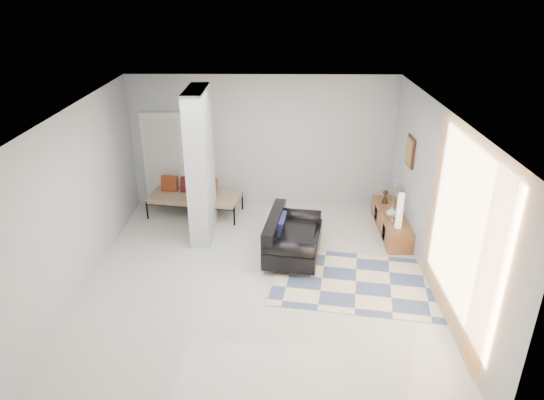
{
  "coord_description": "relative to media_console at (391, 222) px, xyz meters",
  "views": [
    {
      "loc": [
        0.32,
        -6.71,
        4.46
      ],
      "look_at": [
        0.22,
        0.6,
        1.17
      ],
      "focal_mm": 32.0,
      "sensor_mm": 36.0,
      "label": 1
    }
  ],
  "objects": [
    {
      "name": "wall_back",
      "position": [
        -2.52,
        1.3,
        1.2
      ],
      "size": [
        6.0,
        0.0,
        6.0
      ],
      "primitive_type": "plane",
      "rotation": [
        1.57,
        0.0,
        0.0
      ],
      "color": "#B3B6B8",
      "rests_on": "ground"
    },
    {
      "name": "daybed",
      "position": [
        -3.94,
        0.77,
        0.21
      ],
      "size": [
        1.96,
        1.05,
        0.77
      ],
      "rotation": [
        0.0,
        0.0,
        -0.15
      ],
      "color": "black",
      "rests_on": "floor"
    },
    {
      "name": "bronze_figurine",
      "position": [
        -0.05,
        0.48,
        0.33
      ],
      "size": [
        0.14,
        0.14,
        0.27
      ],
      "primitive_type": null,
      "rotation": [
        0.0,
        0.0,
        0.02
      ],
      "color": "black",
      "rests_on": "media_console"
    },
    {
      "name": "media_console",
      "position": [
        0.0,
        0.0,
        0.0
      ],
      "size": [
        0.45,
        1.77,
        0.8
      ],
      "color": "brown",
      "rests_on": "floor"
    },
    {
      "name": "wall_front",
      "position": [
        -2.52,
        -4.7,
        1.2
      ],
      "size": [
        6.0,
        0.0,
        6.0
      ],
      "primitive_type": "plane",
      "rotation": [
        -1.57,
        0.0,
        0.0
      ],
      "color": "#B3B6B8",
      "rests_on": "ground"
    },
    {
      "name": "wall_right",
      "position": [
        0.23,
        -1.7,
        1.2
      ],
      "size": [
        0.0,
        6.0,
        6.0
      ],
      "primitive_type": "plane",
      "rotation": [
        1.57,
        0.0,
        -1.57
      ],
      "color": "#B3B6B8",
      "rests_on": "ground"
    },
    {
      "name": "ceiling",
      "position": [
        -2.52,
        -1.7,
        2.6
      ],
      "size": [
        6.0,
        6.0,
        0.0
      ],
      "primitive_type": "plane",
      "rotation": [
        3.14,
        0.0,
        0.0
      ],
      "color": "white",
      "rests_on": "wall_back"
    },
    {
      "name": "floor",
      "position": [
        -2.52,
        -1.7,
        -0.2
      ],
      "size": [
        6.0,
        6.0,
        0.0
      ],
      "primitive_type": "plane",
      "color": "beige",
      "rests_on": "ground"
    },
    {
      "name": "curtain",
      "position": [
        0.15,
        -2.85,
        1.25
      ],
      "size": [
        0.0,
        2.55,
        2.55
      ],
      "primitive_type": "plane",
      "rotation": [
        1.57,
        0.0,
        1.57
      ],
      "color": "#FFA843",
      "rests_on": "wall_right"
    },
    {
      "name": "cylinder_lamp",
      "position": [
        -0.02,
        -0.58,
        0.53
      ],
      "size": [
        0.12,
        0.12,
        0.66
      ],
      "primitive_type": "cylinder",
      "color": "white",
      "rests_on": "media_console"
    },
    {
      "name": "wall_art",
      "position": [
        0.2,
        -0.0,
        1.45
      ],
      "size": [
        0.04,
        0.45,
        0.55
      ],
      "primitive_type": "cube",
      "color": "#3F1E11",
      "rests_on": "wall_right"
    },
    {
      "name": "vase",
      "position": [
        -0.05,
        -0.15,
        0.3
      ],
      "size": [
        0.22,
        0.22,
        0.21
      ],
      "primitive_type": "imported",
      "rotation": [
        0.0,
        0.0,
        -0.07
      ],
      "color": "white",
      "rests_on": "media_console"
    },
    {
      "name": "wall_left",
      "position": [
        -5.27,
        -1.7,
        1.2
      ],
      "size": [
        0.0,
        6.0,
        6.0
      ],
      "primitive_type": "plane",
      "rotation": [
        1.57,
        0.0,
        1.57
      ],
      "color": "#B3B6B8",
      "rests_on": "ground"
    },
    {
      "name": "loveseat",
      "position": [
        -1.98,
        -0.92,
        0.15
      ],
      "size": [
        1.12,
        1.64,
        0.76
      ],
      "rotation": [
        0.0,
        0.0,
        -0.16
      ],
      "color": "silver",
      "rests_on": "floor"
    },
    {
      "name": "area_rug",
      "position": [
        -0.92,
        -1.74,
        -0.2
      ],
      "size": [
        2.91,
        2.18,
        0.01
      ],
      "primitive_type": "cube",
      "rotation": [
        0.0,
        0.0,
        -0.16
      ],
      "color": "beige",
      "rests_on": "floor"
    },
    {
      "name": "partition_column",
      "position": [
        -3.62,
        -0.1,
        1.2
      ],
      "size": [
        0.35,
        1.2,
        2.8
      ],
      "primitive_type": "cube",
      "color": "silver",
      "rests_on": "floor"
    },
    {
      "name": "hallway_door",
      "position": [
        -4.62,
        1.26,
        0.82
      ],
      "size": [
        0.85,
        0.06,
        2.04
      ],
      "primitive_type": "cube",
      "color": "white",
      "rests_on": "floor"
    }
  ]
}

